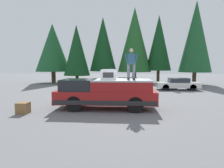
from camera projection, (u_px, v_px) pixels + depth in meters
ground_plane at (118, 108)px, 11.65m from camera, size 90.00×90.00×0.00m
pickup_truck at (106, 93)px, 11.30m from camera, size 2.01×5.54×1.65m
compressor_unit at (109, 74)px, 11.28m from camera, size 0.65×0.84×0.56m
person_on_truck_bed at (131, 63)px, 11.00m from camera, size 0.29×0.72×1.69m
parked_car_white at (178, 84)px, 19.94m from camera, size 1.64×4.10×1.16m
parked_car_black at (127, 83)px, 20.48m from camera, size 1.64×4.10×1.16m
wooden_crate at (23, 108)px, 10.24m from camera, size 0.56×0.56×0.56m
conifer_far_left at (196, 37)px, 24.74m from camera, size 3.93×3.93×10.24m
conifer_left at (159, 43)px, 26.93m from camera, size 3.35×3.35×9.02m
conifer_center_left at (135, 40)px, 27.19m from camera, size 4.51×4.51×10.09m
conifer_center_right at (103, 44)px, 27.20m from camera, size 3.59×3.59×8.81m
conifer_right at (77, 50)px, 25.53m from camera, size 3.32×3.32×7.45m
conifer_far_right at (53, 48)px, 27.39m from camera, size 4.64×4.64×7.98m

